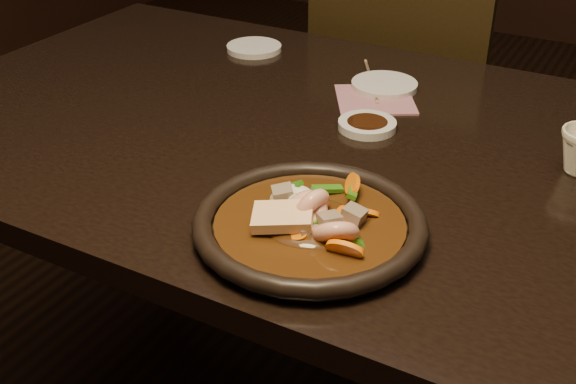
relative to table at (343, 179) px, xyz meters
The scene contains 9 objects.
table is the anchor object (origin of this frame).
chair 0.69m from the table, 101.08° to the left, with size 0.47×0.47×0.94m.
plate 0.30m from the table, 73.96° to the right, with size 0.30×0.30×0.03m.
stirfry 0.31m from the table, 73.97° to the right, with size 0.18×0.19×0.07m.
soy_dish 0.10m from the table, 71.52° to the left, with size 0.10×0.10×0.01m, color silver.
saucer_left 0.46m from the table, 140.36° to the left, with size 0.12×0.12×0.01m, color silver.
saucer_right 0.25m from the table, 96.25° to the left, with size 0.12×0.12×0.01m, color silver.
chopsticks 0.26m from the table, 103.41° to the left, with size 0.11×0.19×0.01m.
napkin 0.19m from the table, 96.11° to the left, with size 0.14×0.14×0.00m, color #9D606E.
Camera 1 is at (0.43, -0.97, 1.28)m, focal length 45.00 mm.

